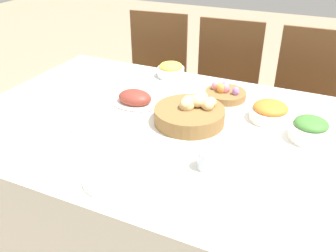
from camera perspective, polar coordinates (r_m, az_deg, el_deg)
name	(u,v)px	position (r m, az deg, el deg)	size (l,w,h in m)	color
ground_plane	(170,247)	(2.02, 0.34, -18.89)	(12.00, 12.00, 0.00)	tan
dining_table	(170,192)	(1.75, 0.38, -10.60)	(1.80, 1.16, 0.77)	silver
chair_far_center	(222,93)	(2.41, 8.73, 5.29)	(0.44, 0.44, 0.98)	brown
chair_far_left	(153,80)	(2.58, -2.35, 7.32)	(0.46, 0.46, 0.98)	brown
chair_far_right	(304,108)	(2.34, 21.01, 2.79)	(0.42, 0.42, 0.98)	brown
bread_basket	(191,113)	(1.52, 3.71, 2.16)	(0.30, 0.30, 0.12)	olive
egg_basket	(225,93)	(1.76, 9.08, 5.25)	(0.20, 0.20, 0.08)	olive
ham_platter	(135,99)	(1.69, -5.33, 4.37)	(0.25, 0.18, 0.07)	white
green_salad_bowl	(310,129)	(1.50, 21.81, -0.51)	(0.15, 0.15, 0.09)	white
carrot_bowl	(270,112)	(1.60, 16.06, 2.24)	(0.17, 0.17, 0.08)	white
pineapple_bowl	(171,70)	(1.99, 0.46, 8.99)	(0.15, 0.15, 0.08)	silver
dinner_plate	(118,177)	(1.22, -7.98, -8.10)	(0.24, 0.24, 0.01)	white
fork	(83,167)	(1.30, -13.52, -6.38)	(0.02, 0.16, 0.00)	silver
knife	(157,189)	(1.17, -1.74, -10.11)	(0.02, 0.16, 0.00)	silver
spoon	(166,192)	(1.16, -0.38, -10.51)	(0.02, 0.16, 0.00)	silver
drinking_cup	(206,160)	(1.25, 6.19, -5.40)	(0.06, 0.06, 0.07)	silver
butter_dish	(89,128)	(1.49, -12.62, -0.37)	(0.12, 0.07, 0.03)	white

